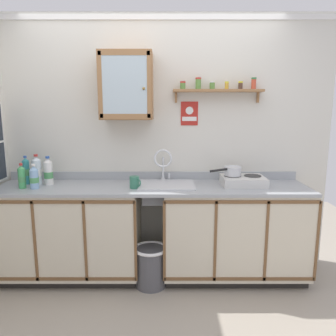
% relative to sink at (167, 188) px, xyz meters
% --- Properties ---
extents(floor, '(5.95, 5.95, 0.00)m').
position_rel_sink_xyz_m(floor, '(-0.13, -0.46, -0.88)').
color(floor, '#9E9384').
rests_on(floor, ground).
extents(back_wall, '(3.55, 0.07, 2.52)m').
position_rel_sink_xyz_m(back_wall, '(-0.13, 0.28, 0.39)').
color(back_wall, silver).
rests_on(back_wall, ground).
extents(lower_cabinet_run, '(1.34, 0.59, 0.88)m').
position_rel_sink_xyz_m(lower_cabinet_run, '(-0.93, -0.04, -0.44)').
color(lower_cabinet_run, black).
rests_on(lower_cabinet_run, ground).
extents(lower_cabinet_run_right, '(1.36, 0.59, 0.88)m').
position_rel_sink_xyz_m(lower_cabinet_run_right, '(0.65, -0.04, -0.44)').
color(lower_cabinet_run_right, black).
rests_on(lower_cabinet_run_right, ground).
extents(countertop, '(2.91, 0.61, 0.03)m').
position_rel_sink_xyz_m(countertop, '(-0.13, -0.04, 0.01)').
color(countertop, '#9EA3A8').
rests_on(countertop, lower_cabinet_run).
extents(backsplash, '(2.91, 0.02, 0.08)m').
position_rel_sink_xyz_m(backsplash, '(-0.13, 0.24, 0.07)').
color(backsplash, '#9EA3A8').
rests_on(backsplash, countertop).
extents(sink, '(0.52, 0.46, 0.47)m').
position_rel_sink_xyz_m(sink, '(0.00, 0.00, 0.00)').
color(sink, silver).
rests_on(sink, countertop).
extents(hot_plate_stove, '(0.40, 0.33, 0.09)m').
position_rel_sink_xyz_m(hot_plate_stove, '(0.73, -0.00, 0.07)').
color(hot_plate_stove, silver).
rests_on(hot_plate_stove, countertop).
extents(saucepan, '(0.32, 0.24, 0.09)m').
position_rel_sink_xyz_m(saucepan, '(0.63, 0.02, 0.16)').
color(saucepan, silver).
rests_on(saucepan, hot_plate_stove).
extents(bottle_opaque_white_0, '(0.08, 0.08, 0.27)m').
position_rel_sink_xyz_m(bottle_opaque_white_0, '(-1.12, 0.02, 0.15)').
color(bottle_opaque_white_0, white).
rests_on(bottle_opaque_white_0, countertop).
extents(bottle_water_blue_1, '(0.08, 0.08, 0.23)m').
position_rel_sink_xyz_m(bottle_water_blue_1, '(-1.19, -0.14, 0.13)').
color(bottle_water_blue_1, '#8CB7E0').
rests_on(bottle_water_blue_1, countertop).
extents(bottle_water_clear_2, '(0.09, 0.09, 0.29)m').
position_rel_sink_xyz_m(bottle_water_clear_2, '(-1.22, 0.00, 0.16)').
color(bottle_water_clear_2, silver).
rests_on(bottle_water_clear_2, countertop).
extents(bottle_detergent_teal_3, '(0.07, 0.07, 0.27)m').
position_rel_sink_xyz_m(bottle_detergent_teal_3, '(-1.34, 0.04, 0.15)').
color(bottle_detergent_teal_3, teal).
rests_on(bottle_detergent_teal_3, countertop).
extents(bottle_soda_green_4, '(0.07, 0.07, 0.23)m').
position_rel_sink_xyz_m(bottle_soda_green_4, '(-1.31, -0.13, 0.13)').
color(bottle_soda_green_4, '#4CB266').
rests_on(bottle_soda_green_4, countertop).
extents(mug, '(0.11, 0.11, 0.11)m').
position_rel_sink_xyz_m(mug, '(-0.29, -0.13, 0.08)').
color(mug, '#337259').
rests_on(mug, countertop).
extents(wall_cabinet, '(0.49, 0.30, 0.62)m').
position_rel_sink_xyz_m(wall_cabinet, '(-0.37, 0.11, 0.95)').
color(wall_cabinet, '#996B42').
extents(spice_shelf, '(0.86, 0.14, 0.23)m').
position_rel_sink_xyz_m(spice_shelf, '(0.49, 0.18, 0.92)').
color(spice_shelf, '#996B42').
extents(warning_sign, '(0.17, 0.01, 0.23)m').
position_rel_sink_xyz_m(warning_sign, '(0.23, 0.25, 0.69)').
color(warning_sign, '#B2261E').
extents(trash_bin, '(0.31, 0.31, 0.38)m').
position_rel_sink_xyz_m(trash_bin, '(-0.14, -0.22, -0.68)').
color(trash_bin, '#4C4C51').
rests_on(trash_bin, ground).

